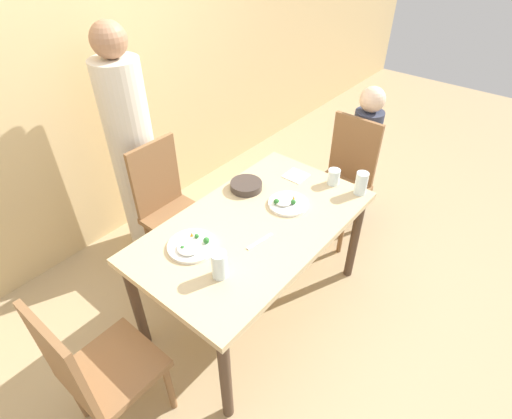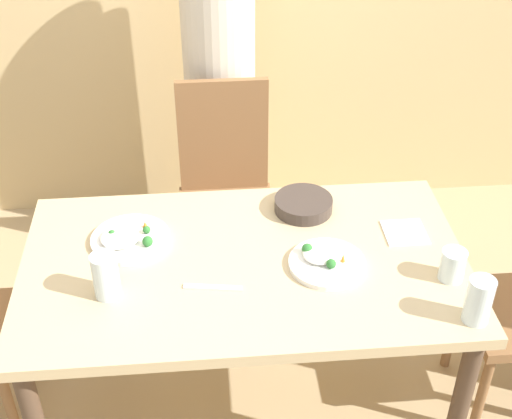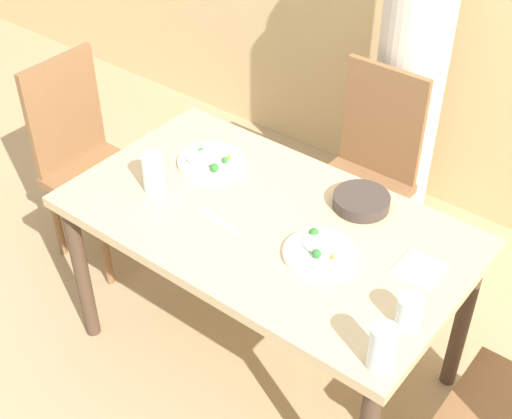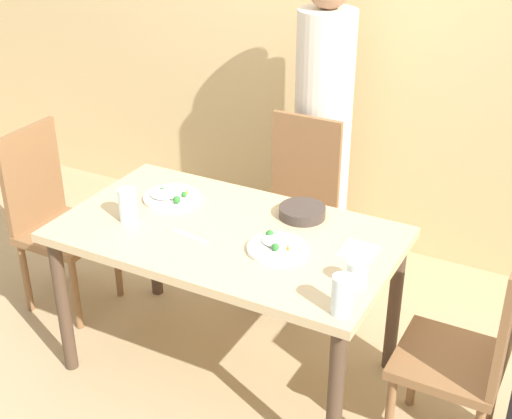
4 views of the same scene
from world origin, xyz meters
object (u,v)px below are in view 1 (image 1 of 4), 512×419
Objects in this scene: plate_rice_adult at (192,246)px; glass_water_tall at (361,183)px; chair_adult_spot at (170,206)px; chair_child_spot at (344,177)px; person_child at (361,158)px; bowl_curry at (246,185)px; person_adult at (134,156)px.

glass_water_tall is (1.02, -0.45, 0.06)m from plate_rice_adult.
chair_child_spot is (1.09, -0.77, 0.00)m from chair_adult_spot.
person_child is at bearing 90.00° from chair_child_spot.
chair_adult_spot is 0.75m from plate_rice_adult.
chair_child_spot is 0.60m from glass_water_tall.
chair_adult_spot reaches higher than plate_rice_adult.
bowl_curry is (-0.83, 0.27, 0.25)m from chair_child_spot.
bowl_curry is (0.25, -0.49, 0.25)m from chair_adult_spot.
person_adult is 8.17× the size of bowl_curry.
chair_adult_spot is 0.84× the size of person_child.
person_child reaches higher than chair_adult_spot.
person_adult is 1.75m from person_child.
plate_rice_adult is at bearing -119.11° from chair_adult_spot.
person_adult reaches higher than person_child.
plate_rice_adult is at bearing -110.24° from person_adult.
person_adult is at bearing 141.45° from person_child.
chair_child_spot is at bearing -18.15° from bowl_curry.
person_adult is 0.85m from bowl_curry.
chair_adult_spot is at bearing 60.89° from plate_rice_adult.
person_child is (1.36, -1.08, -0.23)m from person_adult.
plate_rice_adult is at bearing -95.65° from chair_child_spot.
chair_adult_spot is at bearing 121.93° from glass_water_tall.
chair_child_spot is at bearing -44.94° from person_adult.
plate_rice_adult is (-1.71, 0.14, 0.20)m from person_child.
bowl_curry is at bearing 12.30° from plate_rice_adult.
glass_water_tall reaches higher than bowl_curry.
person_adult is at bearing 90.00° from chair_adult_spot.
person_child reaches higher than bowl_curry.
chair_child_spot is 0.28m from person_child.
person_adult is (0.00, 0.32, 0.28)m from chair_adult_spot.
chair_adult_spot is 0.57× the size of person_adult.
chair_adult_spot is 0.42m from person_adult.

